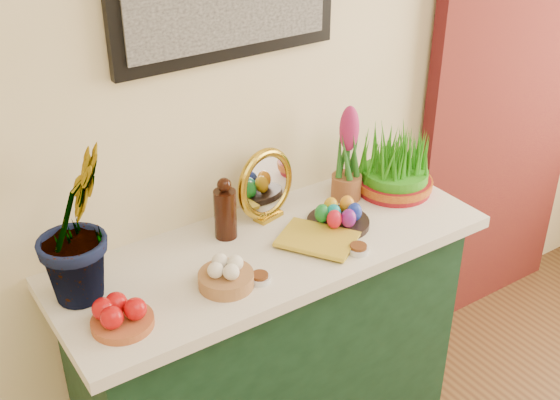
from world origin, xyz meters
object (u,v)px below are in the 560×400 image
object	(u,v)px
sideboard	(272,355)
mirror	(266,185)
hyacinth_green	(71,203)
wheatgrass_sabzeh	(395,166)
book	(307,253)

from	to	relation	value
sideboard	mirror	distance (m)	0.61
hyacinth_green	wheatgrass_sabzeh	xyz separation A→B (m)	(1.13, -0.03, -0.19)
hyacinth_green	wheatgrass_sabzeh	world-z (taller)	hyacinth_green
sideboard	book	world-z (taller)	book
book	sideboard	bearing A→B (deg)	77.33
mirror	wheatgrass_sabzeh	xyz separation A→B (m)	(0.48, -0.10, -0.02)
wheatgrass_sabzeh	mirror	bearing A→B (deg)	167.93
wheatgrass_sabzeh	sideboard	bearing A→B (deg)	-175.17
sideboard	wheatgrass_sabzeh	xyz separation A→B (m)	(0.56, 0.05, 0.56)
sideboard	mirror	xyz separation A→B (m)	(0.08, 0.15, 0.58)
mirror	wheatgrass_sabzeh	distance (m)	0.49
mirror	book	world-z (taller)	mirror
book	wheatgrass_sabzeh	distance (m)	0.54
book	wheatgrass_sabzeh	size ratio (longest dim) A/B	0.85
wheatgrass_sabzeh	book	bearing A→B (deg)	-160.87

